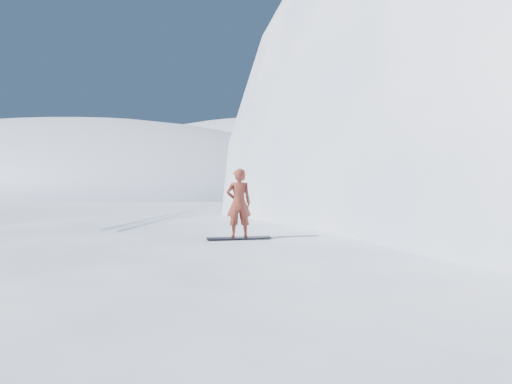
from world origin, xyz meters
TOP-DOWN VIEW (x-y plane):
  - ground at (0.00, 0.00)m, footprint 400.00×400.00m
  - near_ridge at (1.00, 3.00)m, footprint 36.00×28.00m
  - far_ridge_a at (-70.00, 60.00)m, footprint 120.00×70.00m
  - far_ridge_c at (-40.00, 110.00)m, footprint 140.00×90.00m
  - wind_bumps at (-0.56, 2.12)m, footprint 16.00×14.40m
  - snowboard at (2.40, 1.93)m, footprint 1.46×1.17m
  - snowboarder at (2.40, 1.93)m, footprint 0.74×0.69m
  - vapor_plume at (-57.08, 44.52)m, footprint 9.54×7.63m
  - board_tracks at (-2.11, 4.59)m, footprint 1.55×5.94m

SIDE VIEW (x-z plane):
  - ground at x=0.00m, z-range 0.00..0.00m
  - near_ridge at x=1.00m, z-range -2.40..2.40m
  - far_ridge_a at x=-70.00m, z-range -14.00..14.00m
  - far_ridge_c at x=-40.00m, z-range -18.00..18.00m
  - wind_bumps at x=-0.56m, z-range -0.50..0.50m
  - vapor_plume at x=-57.08m, z-range -3.34..3.34m
  - snowboard at x=2.40m, z-range 2.40..2.43m
  - board_tracks at x=-2.11m, z-range 2.40..2.44m
  - snowboarder at x=2.40m, z-range 2.43..4.12m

